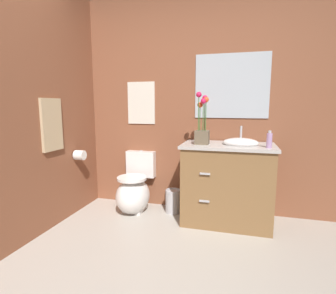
{
  "coord_description": "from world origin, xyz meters",
  "views": [
    {
      "loc": [
        0.5,
        -1.28,
        1.24
      ],
      "look_at": [
        -0.24,
        1.44,
        0.8
      ],
      "focal_mm": 28.33,
      "sensor_mm": 36.0,
      "label": 1
    }
  ],
  "objects_px": {
    "trash_bin": "(173,201)",
    "wall_poster": "(141,103)",
    "soap_bottle": "(269,140)",
    "wall_mirror": "(232,86)",
    "hanging_towel": "(52,125)",
    "toilet_paper_roll": "(80,155)",
    "flower_vase": "(202,128)",
    "vanity_cabinet": "(227,183)",
    "toilet": "(134,191)"
  },
  "relations": [
    {
      "from": "trash_bin",
      "to": "wall_mirror",
      "type": "height_order",
      "value": "wall_mirror"
    },
    {
      "from": "soap_bottle",
      "to": "flower_vase",
      "type": "bearing_deg",
      "value": 172.65
    },
    {
      "from": "toilet",
      "to": "toilet_paper_roll",
      "type": "height_order",
      "value": "toilet_paper_roll"
    },
    {
      "from": "flower_vase",
      "to": "wall_poster",
      "type": "bearing_deg",
      "value": 156.16
    },
    {
      "from": "toilet",
      "to": "hanging_towel",
      "type": "bearing_deg",
      "value": -138.47
    },
    {
      "from": "wall_mirror",
      "to": "hanging_towel",
      "type": "relative_size",
      "value": 1.54
    },
    {
      "from": "hanging_towel",
      "to": "toilet_paper_roll",
      "type": "xyz_separation_m",
      "value": [
        0.06,
        0.36,
        -0.37
      ]
    },
    {
      "from": "soap_bottle",
      "to": "trash_bin",
      "type": "height_order",
      "value": "soap_bottle"
    },
    {
      "from": "trash_bin",
      "to": "hanging_towel",
      "type": "height_order",
      "value": "hanging_towel"
    },
    {
      "from": "wall_mirror",
      "to": "toilet_paper_roll",
      "type": "distance_m",
      "value": 1.87
    },
    {
      "from": "vanity_cabinet",
      "to": "trash_bin",
      "type": "bearing_deg",
      "value": 170.4
    },
    {
      "from": "toilet",
      "to": "wall_mirror",
      "type": "height_order",
      "value": "wall_mirror"
    },
    {
      "from": "toilet_paper_roll",
      "to": "toilet",
      "type": "bearing_deg",
      "value": 18.79
    },
    {
      "from": "wall_poster",
      "to": "hanging_towel",
      "type": "distance_m",
      "value": 1.06
    },
    {
      "from": "toilet",
      "to": "soap_bottle",
      "type": "xyz_separation_m",
      "value": [
        1.44,
        -0.17,
        0.67
      ]
    },
    {
      "from": "wall_poster",
      "to": "flower_vase",
      "type": "bearing_deg",
      "value": -23.84
    },
    {
      "from": "flower_vase",
      "to": "trash_bin",
      "type": "bearing_deg",
      "value": 154.82
    },
    {
      "from": "hanging_towel",
      "to": "toilet_paper_roll",
      "type": "height_order",
      "value": "hanging_towel"
    },
    {
      "from": "hanging_towel",
      "to": "toilet_paper_roll",
      "type": "relative_size",
      "value": 4.73
    },
    {
      "from": "wall_mirror",
      "to": "hanging_towel",
      "type": "bearing_deg",
      "value": -153.98
    },
    {
      "from": "toilet",
      "to": "trash_bin",
      "type": "distance_m",
      "value": 0.47
    },
    {
      "from": "flower_vase",
      "to": "hanging_towel",
      "type": "relative_size",
      "value": 1.02
    },
    {
      "from": "soap_bottle",
      "to": "toilet_paper_roll",
      "type": "height_order",
      "value": "soap_bottle"
    },
    {
      "from": "hanging_towel",
      "to": "flower_vase",
      "type": "bearing_deg",
      "value": 18.38
    },
    {
      "from": "wall_mirror",
      "to": "toilet_paper_roll",
      "type": "xyz_separation_m",
      "value": [
        -1.64,
        -0.46,
        -0.77
      ]
    },
    {
      "from": "flower_vase",
      "to": "wall_poster",
      "type": "relative_size",
      "value": 1.05
    },
    {
      "from": "wall_poster",
      "to": "toilet_paper_roll",
      "type": "height_order",
      "value": "wall_poster"
    },
    {
      "from": "toilet",
      "to": "toilet_paper_roll",
      "type": "bearing_deg",
      "value": -161.21
    },
    {
      "from": "trash_bin",
      "to": "toilet_paper_roll",
      "type": "xyz_separation_m",
      "value": [
        -1.03,
        -0.27,
        0.54
      ]
    },
    {
      "from": "trash_bin",
      "to": "wall_mirror",
      "type": "bearing_deg",
      "value": 17.29
    },
    {
      "from": "toilet",
      "to": "trash_bin",
      "type": "bearing_deg",
      "value": 9.71
    },
    {
      "from": "flower_vase",
      "to": "hanging_towel",
      "type": "xyz_separation_m",
      "value": [
        -1.43,
        -0.48,
        0.04
      ]
    },
    {
      "from": "hanging_towel",
      "to": "toilet_paper_roll",
      "type": "bearing_deg",
      "value": 81.4
    },
    {
      "from": "vanity_cabinet",
      "to": "wall_mirror",
      "type": "height_order",
      "value": "wall_mirror"
    },
    {
      "from": "vanity_cabinet",
      "to": "flower_vase",
      "type": "xyz_separation_m",
      "value": [
        -0.27,
        -0.06,
        0.58
      ]
    },
    {
      "from": "trash_bin",
      "to": "wall_mirror",
      "type": "distance_m",
      "value": 1.46
    },
    {
      "from": "vanity_cabinet",
      "to": "flower_vase",
      "type": "distance_m",
      "value": 0.64
    },
    {
      "from": "toilet_paper_roll",
      "to": "hanging_towel",
      "type": "bearing_deg",
      "value": -98.6
    },
    {
      "from": "trash_bin",
      "to": "vanity_cabinet",
      "type": "bearing_deg",
      "value": -9.6
    },
    {
      "from": "toilet_paper_roll",
      "to": "flower_vase",
      "type": "bearing_deg",
      "value": 4.63
    },
    {
      "from": "trash_bin",
      "to": "wall_poster",
      "type": "relative_size",
      "value": 0.54
    },
    {
      "from": "soap_bottle",
      "to": "trash_bin",
      "type": "distance_m",
      "value": 1.28
    },
    {
      "from": "toilet",
      "to": "vanity_cabinet",
      "type": "xyz_separation_m",
      "value": [
        1.07,
        -0.03,
        0.19
      ]
    },
    {
      "from": "hanging_towel",
      "to": "trash_bin",
      "type": "bearing_deg",
      "value": 30.44
    },
    {
      "from": "flower_vase",
      "to": "trash_bin",
      "type": "height_order",
      "value": "flower_vase"
    },
    {
      "from": "soap_bottle",
      "to": "toilet_paper_roll",
      "type": "bearing_deg",
      "value": -179.19
    },
    {
      "from": "soap_bottle",
      "to": "wall_mirror",
      "type": "height_order",
      "value": "wall_mirror"
    },
    {
      "from": "toilet",
      "to": "soap_bottle",
      "type": "relative_size",
      "value": 4.23
    },
    {
      "from": "vanity_cabinet",
      "to": "toilet_paper_roll",
      "type": "bearing_deg",
      "value": -174.1
    },
    {
      "from": "toilet",
      "to": "toilet_paper_roll",
      "type": "xyz_separation_m",
      "value": [
        -0.58,
        -0.2,
        0.44
      ]
    }
  ]
}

